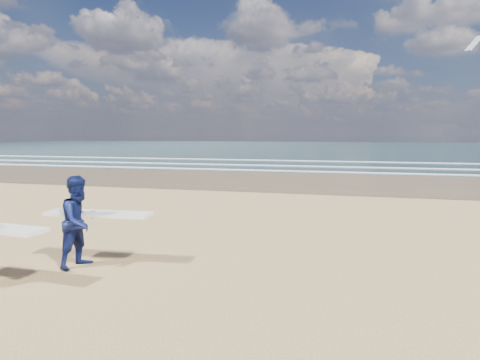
% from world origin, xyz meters
% --- Properties ---
extents(ocean, '(220.00, 100.00, 0.02)m').
position_xyz_m(ocean, '(20.00, 72.00, 0.01)').
color(ocean, '#183136').
rests_on(ocean, ground).
extents(surfer_far, '(2.24, 1.23, 1.83)m').
position_xyz_m(surfer_far, '(-0.13, 0.70, 0.92)').
color(surfer_far, '#0C1544').
rests_on(surfer_far, ground).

